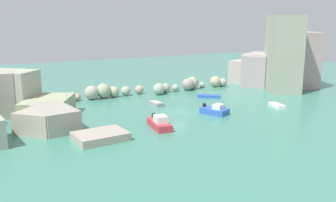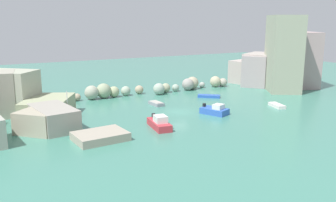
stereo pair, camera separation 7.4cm
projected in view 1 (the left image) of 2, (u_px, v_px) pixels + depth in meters
cove_water at (180, 112)px, 57.99m from camera, size 160.00×160.00×0.00m
cliff_headland_right at (276, 63)px, 78.79m from camera, size 16.13×20.05×15.03m
rock_breakwater at (148, 88)px, 71.64m from camera, size 37.73×4.44×2.73m
stone_dock at (100, 136)px, 44.25m from camera, size 6.40×5.00×0.97m
moored_boat_0 at (68, 117)px, 53.57m from camera, size 2.96×4.81×4.20m
moored_boat_1 at (160, 123)px, 49.11m from camera, size 2.59×5.33×1.82m
moored_boat_2 at (277, 105)px, 61.11m from camera, size 2.12×3.67×0.53m
moored_boat_3 at (156, 103)px, 62.45m from camera, size 1.65×3.24×0.59m
moored_boat_4 at (215, 110)px, 56.47m from camera, size 3.74×4.62×1.62m
moored_boat_5 at (209, 96)px, 68.64m from camera, size 4.06×3.70×0.48m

